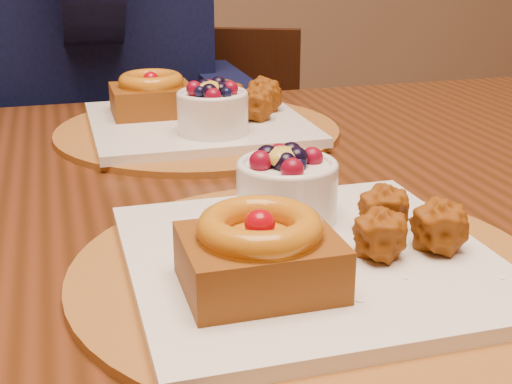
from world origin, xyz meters
TOP-DOWN VIEW (x-y plane):
  - dining_table at (0.05, 0.13)m, footprint 1.60×0.90m
  - place_setting_near at (0.05, -0.09)m, footprint 0.38×0.38m
  - place_setting_far at (0.05, 0.35)m, footprint 0.38×0.38m
  - chair_far at (0.13, 0.78)m, footprint 0.52×0.52m
  - diner at (-0.06, 0.72)m, footprint 0.50×0.48m

SIDE VIEW (x-z plane):
  - chair_far at x=0.13m, z-range 0.04..0.87m
  - dining_table at x=0.05m, z-range 0.30..1.06m
  - place_setting_near at x=0.05m, z-range 0.74..0.82m
  - place_setting_far at x=0.05m, z-range 0.74..0.82m
  - diner at x=-0.06m, z-range 0.46..1.27m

